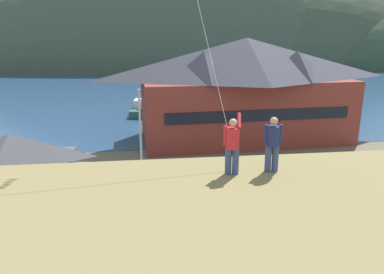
{
  "coord_description": "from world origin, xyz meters",
  "views": [
    {
      "loc": [
        -2.68,
        -16.32,
        10.92
      ],
      "look_at": [
        0.44,
        9.0,
        3.75
      ],
      "focal_mm": 33.86,
      "sensor_mm": 36.0,
      "label": 1
    }
  ],
  "objects_px": {
    "storage_shed_near_lot": "(15,177)",
    "moored_boat_outer_mooring": "(192,110)",
    "wharf_dock": "(167,112)",
    "parked_car_mid_row_center": "(363,222)",
    "parked_car_mid_row_near": "(113,191)",
    "parked_car_mid_row_far": "(131,227)",
    "harbor_lodge": "(246,87)",
    "moored_boat_wharfside": "(144,110)",
    "person_companion": "(273,143)",
    "parked_car_front_row_silver": "(254,217)",
    "parked_car_corner_spot": "(303,185)",
    "person_kite_flyer": "(232,144)",
    "parking_light_pole": "(140,128)",
    "moored_boat_inner_slip": "(142,109)"
  },
  "relations": [
    {
      "from": "parked_car_mid_row_far",
      "to": "parked_car_corner_spot",
      "type": "distance_m",
      "value": 12.28
    },
    {
      "from": "harbor_lodge",
      "to": "moored_boat_wharfside",
      "type": "height_order",
      "value": "harbor_lodge"
    },
    {
      "from": "parked_car_mid_row_near",
      "to": "parked_car_corner_spot",
      "type": "bearing_deg",
      "value": -2.26
    },
    {
      "from": "storage_shed_near_lot",
      "to": "person_kite_flyer",
      "type": "relative_size",
      "value": 3.83
    },
    {
      "from": "harbor_lodge",
      "to": "parked_car_front_row_silver",
      "type": "xyz_separation_m",
      "value": [
        -4.51,
        -19.18,
        -4.64
      ]
    },
    {
      "from": "wharf_dock",
      "to": "parked_car_mid_row_far",
      "type": "distance_m",
      "value": 33.28
    },
    {
      "from": "parked_car_front_row_silver",
      "to": "parking_light_pole",
      "type": "xyz_separation_m",
      "value": [
        -6.37,
        9.03,
        3.05
      ]
    },
    {
      "from": "moored_boat_wharfside",
      "to": "parking_light_pole",
      "type": "relative_size",
      "value": 0.87
    },
    {
      "from": "parked_car_mid_row_center",
      "to": "storage_shed_near_lot",
      "type": "bearing_deg",
      "value": 166.94
    },
    {
      "from": "wharf_dock",
      "to": "parked_car_mid_row_center",
      "type": "relative_size",
      "value": 3.71
    },
    {
      "from": "harbor_lodge",
      "to": "wharf_dock",
      "type": "bearing_deg",
      "value": 119.08
    },
    {
      "from": "parked_car_mid_row_far",
      "to": "harbor_lodge",
      "type": "bearing_deg",
      "value": 59.79
    },
    {
      "from": "parked_car_mid_row_near",
      "to": "harbor_lodge",
      "type": "bearing_deg",
      "value": 49.13
    },
    {
      "from": "parked_car_front_row_silver",
      "to": "parked_car_mid_row_far",
      "type": "bearing_deg",
      "value": -177.4
    },
    {
      "from": "parked_car_mid_row_far",
      "to": "person_kite_flyer",
      "type": "xyz_separation_m",
      "value": [
        3.6,
        -7.34,
        6.7
      ]
    },
    {
      "from": "storage_shed_near_lot",
      "to": "moored_boat_outer_mooring",
      "type": "bearing_deg",
      "value": 64.08
    },
    {
      "from": "storage_shed_near_lot",
      "to": "moored_boat_wharfside",
      "type": "height_order",
      "value": "storage_shed_near_lot"
    },
    {
      "from": "parked_car_front_row_silver",
      "to": "parked_car_corner_spot",
      "type": "height_order",
      "value": "same"
    },
    {
      "from": "wharf_dock",
      "to": "harbor_lodge",
      "type": "bearing_deg",
      "value": -60.92
    },
    {
      "from": "wharf_dock",
      "to": "storage_shed_near_lot",
      "type": "bearing_deg",
      "value": -109.94
    },
    {
      "from": "wharf_dock",
      "to": "person_companion",
      "type": "relative_size",
      "value": 9.03
    },
    {
      "from": "parked_car_mid_row_near",
      "to": "person_companion",
      "type": "xyz_separation_m",
      "value": [
        6.21,
        -12.11,
        6.68
      ]
    },
    {
      "from": "parking_light_pole",
      "to": "person_companion",
      "type": "distance_m",
      "value": 17.59
    },
    {
      "from": "moored_boat_inner_slip",
      "to": "parking_light_pole",
      "type": "distance_m",
      "value": 25.27
    },
    {
      "from": "harbor_lodge",
      "to": "moored_boat_inner_slip",
      "type": "relative_size",
      "value": 2.85
    },
    {
      "from": "moored_boat_inner_slip",
      "to": "parked_car_mid_row_center",
      "type": "distance_m",
      "value": 37.48
    },
    {
      "from": "moored_boat_wharfside",
      "to": "parked_car_mid_row_center",
      "type": "relative_size",
      "value": 1.43
    },
    {
      "from": "parked_car_corner_spot",
      "to": "person_companion",
      "type": "distance_m",
      "value": 14.95
    },
    {
      "from": "storage_shed_near_lot",
      "to": "moored_boat_inner_slip",
      "type": "relative_size",
      "value": 0.87
    },
    {
      "from": "parking_light_pole",
      "to": "moored_boat_inner_slip",
      "type": "bearing_deg",
      "value": 90.68
    },
    {
      "from": "parked_car_mid_row_near",
      "to": "person_kite_flyer",
      "type": "distance_m",
      "value": 14.74
    },
    {
      "from": "parked_car_mid_row_far",
      "to": "parked_car_corner_spot",
      "type": "relative_size",
      "value": 0.99
    },
    {
      "from": "moored_boat_inner_slip",
      "to": "person_companion",
      "type": "height_order",
      "value": "person_companion"
    },
    {
      "from": "wharf_dock",
      "to": "parked_car_mid_row_center",
      "type": "distance_m",
      "value": 35.15
    },
    {
      "from": "wharf_dock",
      "to": "moored_boat_outer_mooring",
      "type": "distance_m",
      "value": 3.54
    },
    {
      "from": "person_kite_flyer",
      "to": "parked_car_front_row_silver",
      "type": "bearing_deg",
      "value": 67.04
    },
    {
      "from": "moored_boat_inner_slip",
      "to": "person_kite_flyer",
      "type": "distance_m",
      "value": 42.45
    },
    {
      "from": "parked_car_front_row_silver",
      "to": "person_companion",
      "type": "bearing_deg",
      "value": -104.51
    },
    {
      "from": "parked_car_mid_row_near",
      "to": "parked_car_mid_row_far",
      "type": "bearing_deg",
      "value": -74.41
    },
    {
      "from": "harbor_lodge",
      "to": "moored_boat_wharfside",
      "type": "bearing_deg",
      "value": 128.07
    },
    {
      "from": "moored_boat_wharfside",
      "to": "moored_boat_inner_slip",
      "type": "relative_size",
      "value": 0.74
    },
    {
      "from": "parked_car_mid_row_center",
      "to": "parking_light_pole",
      "type": "xyz_separation_m",
      "value": [
        -12.18,
        10.3,
        3.05
      ]
    },
    {
      "from": "parked_car_front_row_silver",
      "to": "person_kite_flyer",
      "type": "height_order",
      "value": "person_kite_flyer"
    },
    {
      "from": "moored_boat_outer_mooring",
      "to": "parked_car_front_row_silver",
      "type": "bearing_deg",
      "value": -90.84
    },
    {
      "from": "wharf_dock",
      "to": "parking_light_pole",
      "type": "distance_m",
      "value": 24.25
    },
    {
      "from": "parked_car_mid_row_center",
      "to": "person_companion",
      "type": "distance_m",
      "value": 12.05
    },
    {
      "from": "moored_boat_wharfside",
      "to": "parked_car_mid_row_far",
      "type": "distance_m",
      "value": 33.29
    },
    {
      "from": "person_kite_flyer",
      "to": "person_companion",
      "type": "xyz_separation_m",
      "value": [
        1.27,
        0.05,
        -0.02
      ]
    },
    {
      "from": "parked_car_mid_row_near",
      "to": "storage_shed_near_lot",
      "type": "bearing_deg",
      "value": -167.33
    },
    {
      "from": "storage_shed_near_lot",
      "to": "parked_car_front_row_silver",
      "type": "distance_m",
      "value": 14.22
    }
  ]
}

